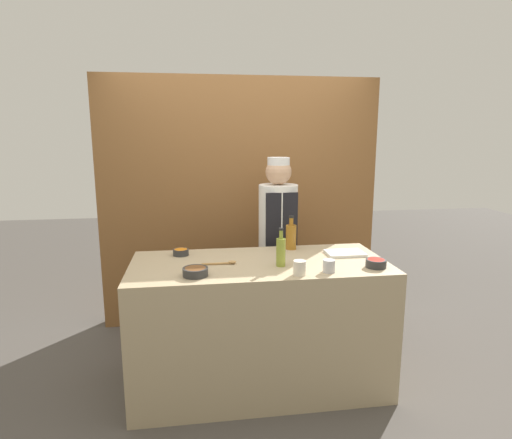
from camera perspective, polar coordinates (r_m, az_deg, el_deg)
ground_plane at (r=3.50m, az=0.42°, el=-20.86°), size 14.00×14.00×0.00m
cabinet_wall at (r=4.24m, az=-2.09°, el=2.31°), size 2.70×0.18×2.40m
counter at (r=3.27m, az=0.43°, el=-13.74°), size 1.84×0.83×0.96m
sauce_bowl_brown at (r=2.82m, az=-8.09°, el=-6.86°), size 0.17×0.17×0.05m
sauce_bowl_orange at (r=3.31m, az=-9.99°, el=-4.27°), size 0.12×0.12×0.05m
sauce_bowl_red at (r=3.08m, az=15.71°, el=-5.59°), size 0.14×0.14×0.06m
cutting_board at (r=3.36m, az=11.77°, el=-4.41°), size 0.29×0.20×0.02m
bottle_amber at (r=3.43m, az=4.69°, el=-2.22°), size 0.08×0.08×0.27m
bottle_oil at (r=2.98m, az=3.34°, el=-4.24°), size 0.07×0.07×0.27m
cup_cream at (r=2.82m, az=5.83°, el=-6.44°), size 0.08×0.08×0.10m
cup_steel at (r=2.91m, az=9.70°, el=-6.12°), size 0.08×0.08×0.08m
wooden_spoon at (r=3.05m, az=-4.33°, el=-5.78°), size 0.25×0.04×0.03m
chef_center at (r=3.81m, az=2.92°, el=-3.14°), size 0.34×0.34×1.67m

